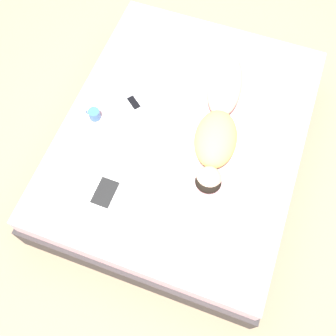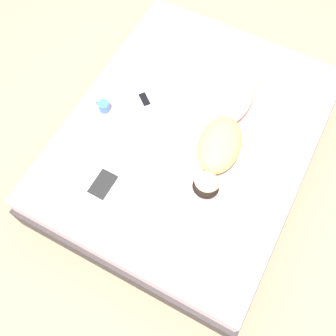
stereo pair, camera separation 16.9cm
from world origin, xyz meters
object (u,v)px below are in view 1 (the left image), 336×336
at_px(open_magazine, 118,197).
at_px(coffee_mug, 94,114).
at_px(person, 219,121).
at_px(cell_phone, 134,103).

height_order(open_magazine, coffee_mug, coffee_mug).
distance_m(person, cell_phone, 0.71).
bearing_deg(cell_phone, open_magazine, 52.51).
xyz_separation_m(person, cell_phone, (0.70, 0.01, -0.09)).
bearing_deg(coffee_mug, cell_phone, -136.13).
bearing_deg(open_magazine, coffee_mug, -51.04).
bearing_deg(person, open_magazine, 49.67).
distance_m(coffee_mug, cell_phone, 0.33).
xyz_separation_m(person, open_magazine, (0.50, 0.81, -0.09)).
bearing_deg(cell_phone, person, 129.21).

